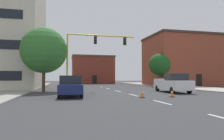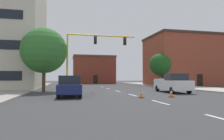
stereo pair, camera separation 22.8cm
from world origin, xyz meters
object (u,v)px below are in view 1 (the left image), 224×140
(traffic_signal_gantry, at_px, (77,72))
(pickup_truck_white, at_px, (172,83))
(sedan_navy_near_left, at_px, (71,86))
(traffic_cone_roadside_a, at_px, (142,94))
(traffic_cone_roadside_b, at_px, (172,93))
(tree_right_mid, at_px, (159,64))
(tree_left_near, at_px, (44,51))

(traffic_signal_gantry, distance_m, pickup_truck_white, 10.94)
(sedan_navy_near_left, height_order, traffic_cone_roadside_a, sedan_navy_near_left)
(sedan_navy_near_left, relative_size, traffic_cone_roadside_b, 7.41)
(pickup_truck_white, xyz_separation_m, traffic_cone_roadside_a, (-5.27, -4.66, -0.65))
(sedan_navy_near_left, bearing_deg, tree_right_mid, 43.88)
(traffic_signal_gantry, bearing_deg, tree_right_mid, 27.65)
(traffic_signal_gantry, relative_size, traffic_cone_roadside_a, 13.94)
(traffic_cone_roadside_a, xyz_separation_m, traffic_cone_roadside_b, (2.58, 0.03, -0.02))
(traffic_cone_roadside_b, bearing_deg, sedan_navy_near_left, 164.27)
(tree_right_mid, height_order, traffic_cone_roadside_a, tree_right_mid)
(tree_right_mid, bearing_deg, sedan_navy_near_left, -136.12)
(tree_left_near, bearing_deg, sedan_navy_near_left, -67.20)
(tree_right_mid, height_order, tree_left_near, tree_left_near)
(traffic_signal_gantry, height_order, traffic_cone_roadside_b, traffic_signal_gantry)
(tree_left_near, relative_size, sedan_navy_near_left, 1.58)
(traffic_signal_gantry, bearing_deg, pickup_truck_white, -26.58)
(sedan_navy_near_left, relative_size, traffic_cone_roadside_a, 6.86)
(sedan_navy_near_left, height_order, traffic_cone_roadside_b, sedan_navy_near_left)
(traffic_signal_gantry, distance_m, tree_right_mid, 16.31)
(pickup_truck_white, bearing_deg, traffic_cone_roadside_a, -138.48)
(traffic_signal_gantry, relative_size, tree_right_mid, 1.62)
(traffic_signal_gantry, bearing_deg, sedan_navy_near_left, -97.72)
(tree_right_mid, relative_size, pickup_truck_white, 1.04)
(pickup_truck_white, relative_size, traffic_cone_roadside_a, 8.29)
(tree_right_mid, bearing_deg, pickup_truck_white, -110.63)
(tree_left_near, height_order, pickup_truck_white, tree_left_near)
(traffic_signal_gantry, xyz_separation_m, tree_left_near, (-3.76, -0.62, 2.36))
(tree_right_mid, xyz_separation_m, sedan_navy_near_left, (-15.37, -14.78, -2.95))
(tree_left_near, xyz_separation_m, sedan_navy_near_left, (2.78, -6.62, -3.73))
(traffic_signal_gantry, height_order, tree_right_mid, traffic_signal_gantry)
(sedan_navy_near_left, distance_m, traffic_cone_roadside_b, 8.34)
(tree_left_near, distance_m, traffic_cone_roadside_b, 14.62)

